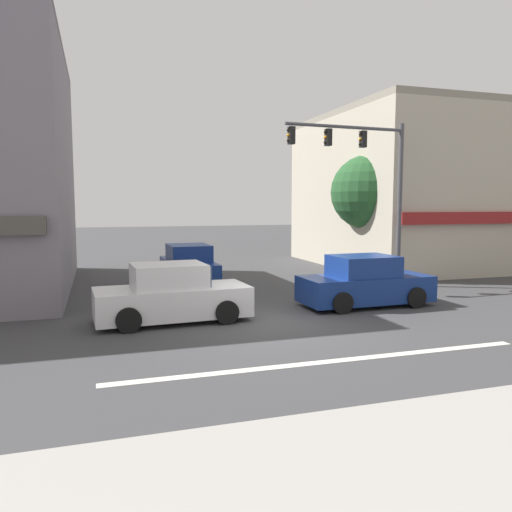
{
  "coord_description": "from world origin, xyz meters",
  "views": [
    {
      "loc": [
        -4.4,
        -12.39,
        3.17
      ],
      "look_at": [
        0.2,
        2.0,
        1.6
      ],
      "focal_mm": 35.0,
      "sensor_mm": 36.0,
      "label": 1
    }
  ],
  "objects_px": {
    "sedan_approaching_near": "(189,266)",
    "sedan_parked_curbside": "(172,296)",
    "utility_pole_far_right": "(353,194)",
    "traffic_light_mast": "(371,174)",
    "sedan_crossing_leftbound": "(365,283)",
    "street_tree": "(368,192)"
  },
  "relations": [
    {
      "from": "sedan_approaching_near",
      "to": "sedan_parked_curbside",
      "type": "bearing_deg",
      "value": -104.03
    },
    {
      "from": "sedan_approaching_near",
      "to": "utility_pole_far_right",
      "type": "bearing_deg",
      "value": 14.96
    },
    {
      "from": "traffic_light_mast",
      "to": "sedan_parked_curbside",
      "type": "xyz_separation_m",
      "value": [
        -7.92,
        -3.21,
        -3.59
      ]
    },
    {
      "from": "sedan_approaching_near",
      "to": "sedan_parked_curbside",
      "type": "relative_size",
      "value": 0.99
    },
    {
      "from": "utility_pole_far_right",
      "to": "sedan_approaching_near",
      "type": "bearing_deg",
      "value": -165.04
    },
    {
      "from": "utility_pole_far_right",
      "to": "sedan_parked_curbside",
      "type": "height_order",
      "value": "utility_pole_far_right"
    },
    {
      "from": "utility_pole_far_right",
      "to": "sedan_crossing_leftbound",
      "type": "height_order",
      "value": "utility_pole_far_right"
    },
    {
      "from": "utility_pole_far_right",
      "to": "traffic_light_mast",
      "type": "height_order",
      "value": "utility_pole_far_right"
    },
    {
      "from": "street_tree",
      "to": "sedan_crossing_leftbound",
      "type": "height_order",
      "value": "street_tree"
    },
    {
      "from": "sedan_crossing_leftbound",
      "to": "sedan_parked_curbside",
      "type": "relative_size",
      "value": 0.99
    },
    {
      "from": "sedan_approaching_near",
      "to": "sedan_parked_curbside",
      "type": "distance_m",
      "value": 6.45
    },
    {
      "from": "street_tree",
      "to": "sedan_approaching_near",
      "type": "distance_m",
      "value": 8.85
    },
    {
      "from": "sedan_parked_curbside",
      "to": "utility_pole_far_right",
      "type": "bearing_deg",
      "value": 40.2
    },
    {
      "from": "traffic_light_mast",
      "to": "sedan_crossing_leftbound",
      "type": "bearing_deg",
      "value": -122.37
    },
    {
      "from": "sedan_approaching_near",
      "to": "sedan_crossing_leftbound",
      "type": "distance_m",
      "value": 7.47
    },
    {
      "from": "sedan_crossing_leftbound",
      "to": "sedan_parked_curbside",
      "type": "xyz_separation_m",
      "value": [
        -6.07,
        -0.3,
        0.0
      ]
    },
    {
      "from": "street_tree",
      "to": "utility_pole_far_right",
      "type": "xyz_separation_m",
      "value": [
        0.22,
        1.8,
        -0.02
      ]
    },
    {
      "from": "sedan_approaching_near",
      "to": "sedan_crossing_leftbound",
      "type": "relative_size",
      "value": 1.0
    },
    {
      "from": "sedan_crossing_leftbound",
      "to": "sedan_parked_curbside",
      "type": "distance_m",
      "value": 6.08
    },
    {
      "from": "traffic_light_mast",
      "to": "sedan_approaching_near",
      "type": "height_order",
      "value": "traffic_light_mast"
    },
    {
      "from": "sedan_parked_curbside",
      "to": "sedan_crossing_leftbound",
      "type": "bearing_deg",
      "value": 2.82
    },
    {
      "from": "street_tree",
      "to": "traffic_light_mast",
      "type": "xyz_separation_m",
      "value": [
        -1.97,
        -3.53,
        0.6
      ]
    }
  ]
}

